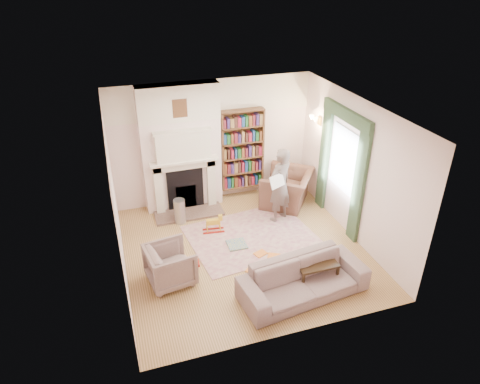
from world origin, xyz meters
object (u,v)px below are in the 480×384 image
object	(u,v)px
armchair_left	(170,265)
paraffin_heater	(180,211)
bookcase	(242,149)
man_reading	(280,185)
coffee_table	(315,272)
rocking_horse	(213,224)
sofa	(303,279)
armchair_reading	(287,188)

from	to	relation	value
armchair_left	paraffin_heater	size ratio (longest dim) A/B	1.42
bookcase	man_reading	world-z (taller)	bookcase
man_reading	coffee_table	xyz separation A→B (m)	(-0.20, -2.14, -0.60)
rocking_horse	paraffin_heater	bearing A→B (deg)	142.99
bookcase	paraffin_heater	distance (m)	2.02
coffee_table	man_reading	bearing A→B (deg)	84.67
coffee_table	paraffin_heater	world-z (taller)	paraffin_heater
sofa	paraffin_heater	distance (m)	3.24
armchair_reading	man_reading	size ratio (longest dim) A/B	0.71
bookcase	paraffin_heater	bearing A→B (deg)	-154.99
armchair_left	rocking_horse	bearing A→B (deg)	-49.60
man_reading	rocking_horse	distance (m)	1.60
bookcase	armchair_reading	distance (m)	1.36
bookcase	sofa	xyz separation A→B (m)	(-0.11, -3.62, -0.86)
armchair_reading	sofa	distance (m)	3.10
bookcase	paraffin_heater	xyz separation A→B (m)	(-1.64, -0.77, -0.90)
bookcase	sofa	size ratio (longest dim) A/B	0.86
bookcase	coffee_table	world-z (taller)	bookcase
sofa	man_reading	distance (m)	2.45
armchair_reading	armchair_left	size ratio (longest dim) A/B	1.51
bookcase	coffee_table	distance (m)	3.56
bookcase	paraffin_heater	world-z (taller)	bookcase
armchair_reading	rocking_horse	bearing A→B (deg)	-34.26
man_reading	paraffin_heater	bearing A→B (deg)	-40.18
armchair_reading	rocking_horse	xyz separation A→B (m)	(-1.92, -0.65, -0.19)
armchair_reading	paraffin_heater	bearing A→B (deg)	-51.13
bookcase	rocking_horse	size ratio (longest dim) A/B	4.17
armchair_reading	coffee_table	xyz separation A→B (m)	(-0.65, -2.74, -0.16)
paraffin_heater	rocking_horse	bearing A→B (deg)	-44.34
armchair_reading	paraffin_heater	xyz separation A→B (m)	(-2.51, -0.08, -0.11)
paraffin_heater	rocking_horse	world-z (taller)	paraffin_heater
man_reading	sofa	bearing A→B (deg)	51.39
armchair_reading	coffee_table	world-z (taller)	armchair_reading
armchair_left	sofa	xyz separation A→B (m)	(2.05, -1.01, -0.04)
man_reading	rocking_horse	size ratio (longest dim) A/B	3.73
bookcase	armchair_left	size ratio (longest dim) A/B	2.37
sofa	coffee_table	xyz separation A→B (m)	(0.32, 0.20, -0.09)
sofa	paraffin_heater	size ratio (longest dim) A/B	3.92
armchair_left	coffee_table	size ratio (longest dim) A/B	1.11
armchair_reading	coffee_table	bearing A→B (deg)	23.69
coffee_table	rocking_horse	size ratio (longest dim) A/B	1.58
sofa	paraffin_heater	xyz separation A→B (m)	(-1.54, 2.86, -0.04)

